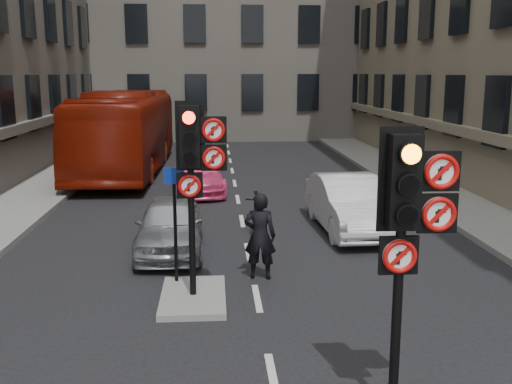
{
  "coord_description": "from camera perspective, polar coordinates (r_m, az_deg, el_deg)",
  "views": [
    {
      "loc": [
        -0.77,
        -5.65,
        4.18
      ],
      "look_at": [
        -0.22,
        2.25,
        2.6
      ],
      "focal_mm": 42.0,
      "sensor_mm": 36.0,
      "label": 1
    }
  ],
  "objects": [
    {
      "name": "pavement_right",
      "position": [
        19.8,
        19.81,
        -1.33
      ],
      "size": [
        3.0,
        50.0,
        0.16
      ],
      "primitive_type": "cube",
      "color": "gray",
      "rests_on": "ground"
    },
    {
      "name": "centre_island",
      "position": [
        11.43,
        -5.99,
        -9.91
      ],
      "size": [
        1.2,
        2.0,
        0.12
      ],
      "primitive_type": "cube",
      "color": "gray",
      "rests_on": "ground"
    },
    {
      "name": "signal_near",
      "position": [
        7.2,
        14.38,
        -1.91
      ],
      "size": [
        0.91,
        0.4,
        3.58
      ],
      "color": "black",
      "rests_on": "ground"
    },
    {
      "name": "signal_far",
      "position": [
        10.75,
        -5.82,
        3.33
      ],
      "size": [
        0.91,
        0.4,
        3.58
      ],
      "color": "black",
      "rests_on": "centre_island"
    },
    {
      "name": "car_silver",
      "position": [
        14.32,
        -8.19,
        -3.09
      ],
      "size": [
        1.6,
        3.84,
        1.3
      ],
      "primitive_type": "imported",
      "rotation": [
        0.0,
        0.0,
        0.02
      ],
      "color": "#9C9FA3",
      "rests_on": "ground"
    },
    {
      "name": "car_white",
      "position": [
        16.2,
        8.86,
        -1.11
      ],
      "size": [
        1.73,
        4.54,
        1.48
      ],
      "primitive_type": "imported",
      "rotation": [
        0.0,
        0.0,
        0.04
      ],
      "color": "silver",
      "rests_on": "ground"
    },
    {
      "name": "car_pink",
      "position": [
        21.4,
        -5.52,
        1.64
      ],
      "size": [
        2.07,
        4.34,
        1.22
      ],
      "primitive_type": "imported",
      "rotation": [
        0.0,
        0.0,
        0.09
      ],
      "color": "#F04682",
      "rests_on": "ground"
    },
    {
      "name": "bus_red",
      "position": [
        26.3,
        -12.23,
        5.67
      ],
      "size": [
        3.07,
        12.37,
        3.43
      ],
      "primitive_type": "imported",
      "rotation": [
        0.0,
        0.0,
        -0.02
      ],
      "color": "maroon",
      "rests_on": "ground"
    },
    {
      "name": "motorcycle",
      "position": [
        15.79,
        -0.02,
        -2.05
      ],
      "size": [
        0.65,
        1.82,
        1.07
      ],
      "primitive_type": "imported",
      "rotation": [
        0.0,
        0.0,
        -0.08
      ],
      "color": "black",
      "rests_on": "ground"
    },
    {
      "name": "motorcyclist",
      "position": [
        12.27,
        0.38,
        -4.2
      ],
      "size": [
        0.72,
        0.54,
        1.8
      ],
      "primitive_type": "imported",
      "rotation": [
        0.0,
        0.0,
        2.97
      ],
      "color": "black",
      "rests_on": "ground"
    },
    {
      "name": "info_sign",
      "position": [
        11.7,
        -7.75,
        -1.59
      ],
      "size": [
        0.39,
        0.13,
        2.28
      ],
      "rotation": [
        0.0,
        0.0,
        -0.1
      ],
      "color": "black",
      "rests_on": "centre_island"
    }
  ]
}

